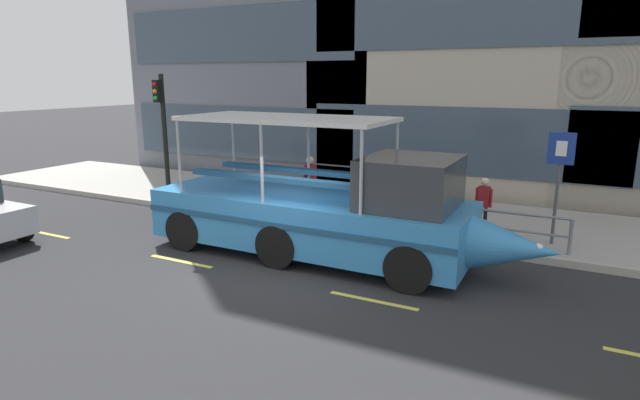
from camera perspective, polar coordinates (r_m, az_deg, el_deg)
The scene contains 11 objects.
ground_plane at distance 11.60m, azimuth -4.20°, elevation -7.75°, with size 120.00×120.00×0.00m, color #2B2B2D.
sidewalk at distance 16.38m, azimuth 5.97°, elevation -1.13°, with size 32.00×4.80×0.18m, color #A8A59E.
curb_edge at distance 14.17m, azimuth 2.32°, elevation -3.38°, with size 32.00×0.18×0.18m, color #B2ADA3.
lane_centreline at distance 11.13m, azimuth -5.81°, elevation -8.71°, with size 25.80×0.12×0.01m.
curb_guardrail at distance 14.22m, azimuth 3.53°, elevation -0.45°, with size 11.07×0.09×0.88m.
traffic_light_pole at distance 18.01m, azimuth -17.04°, elevation 8.04°, with size 0.24×0.46×4.13m.
parking_sign at distance 13.53m, azimuth 25.00°, elevation 3.09°, with size 0.60×0.12×2.75m.
duck_tour_boat at distance 12.04m, azimuth 1.03°, elevation -1.45°, with size 9.56×2.56×3.29m.
pedestrian_near_bow at distance 13.93m, azimuth 17.68°, elevation -0.05°, with size 0.43×0.21×1.51m.
pedestrian_mid_left at distance 14.38m, azimuth 7.81°, elevation 1.07°, with size 0.26×0.44×1.59m.
pedestrian_mid_right at distance 15.65m, azimuth -1.11°, elevation 2.43°, with size 0.30×0.45×1.69m.
Camera 1 is at (5.65, -9.23, 4.17)m, focal length 28.86 mm.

